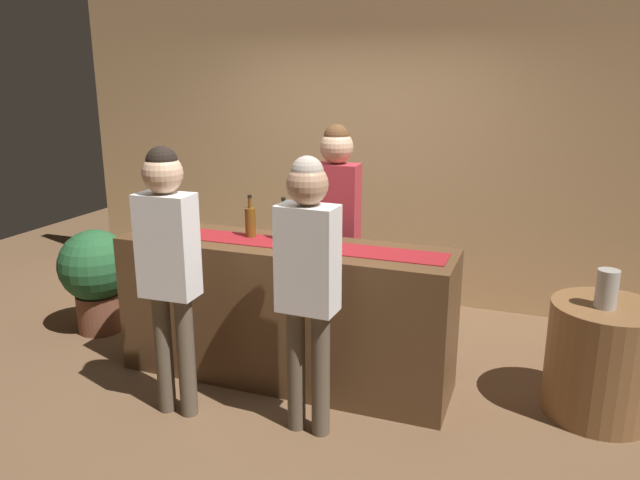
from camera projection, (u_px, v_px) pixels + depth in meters
ground_plane at (285, 376)px, 4.40m from camera, size 10.00×10.00×0.00m
back_wall at (364, 146)px, 5.73m from camera, size 6.00×0.12×2.90m
bar_counter at (284, 312)px, 4.26m from camera, size 2.34×0.60×1.00m
counter_runner_cloth at (283, 243)px, 4.13m from camera, size 2.22×0.28×0.01m
wine_bottle_amber at (250, 222)px, 4.25m from camera, size 0.07×0.07×0.30m
wine_bottle_green at (284, 225)px, 4.17m from camera, size 0.07×0.07×0.30m
wine_glass_near_customer at (150, 217)px, 4.42m from camera, size 0.07×0.07×0.14m
wine_glass_mid_counter at (297, 232)px, 4.00m from camera, size 0.07×0.07×0.14m
wine_glass_far_end at (194, 218)px, 4.40m from camera, size 0.07×0.07×0.14m
bartender at (336, 213)px, 4.57m from camera, size 0.35×0.25×1.76m
customer_sipping at (308, 269)px, 3.47m from camera, size 0.35×0.24×1.69m
customer_browsing at (168, 254)px, 3.66m from camera, size 0.35×0.24×1.71m
round_side_table at (602, 360)px, 3.84m from camera, size 0.68×0.68×0.74m
vase_on_side_table at (607, 289)px, 3.67m from camera, size 0.13×0.13×0.24m
potted_plant_tall at (96, 273)px, 5.07m from camera, size 0.60×0.60×0.88m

